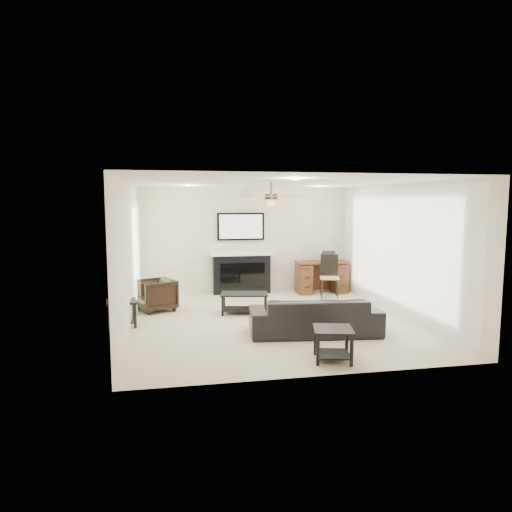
# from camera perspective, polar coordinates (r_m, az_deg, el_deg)

# --- Properties ---
(room_shell) EXTENTS (5.50, 5.54, 2.52)m
(room_shell) POSITION_cam_1_polar(r_m,az_deg,el_deg) (8.30, 3.18, 3.50)
(room_shell) COLOR beige
(room_shell) RESTS_ON ground
(sofa) EXTENTS (2.19, 1.06, 0.62)m
(sofa) POSITION_cam_1_polar(r_m,az_deg,el_deg) (7.58, 7.34, -7.40)
(sofa) COLOR black
(sofa) RESTS_ON ground
(armchair) EXTENTS (0.92, 0.91, 0.64)m
(armchair) POSITION_cam_1_polar(r_m,az_deg,el_deg) (9.31, -12.45, -4.78)
(armchair) COLOR black
(armchair) RESTS_ON ground
(coffee_table) EXTENTS (0.98, 0.66, 0.40)m
(coffee_table) POSITION_cam_1_polar(r_m,az_deg,el_deg) (8.91, -1.46, -5.92)
(coffee_table) COLOR black
(coffee_table) RESTS_ON ground
(end_table_near) EXTENTS (0.63, 0.63, 0.45)m
(end_table_near) POSITION_cam_1_polar(r_m,az_deg,el_deg) (6.42, 9.58, -10.83)
(end_table_near) COLOR black
(end_table_near) RESTS_ON ground
(end_table_left) EXTENTS (0.56, 0.56, 0.45)m
(end_table_left) POSITION_cam_1_polar(r_m,az_deg,el_deg) (8.34, -16.42, -6.90)
(end_table_left) COLOR black
(end_table_left) RESTS_ON ground
(fireplace_unit) EXTENTS (1.52, 0.34, 1.91)m
(fireplace_unit) POSITION_cam_1_polar(r_m,az_deg,el_deg) (10.74, -1.81, 0.34)
(fireplace_unit) COLOR black
(fireplace_unit) RESTS_ON ground
(desk) EXTENTS (1.22, 0.56, 0.76)m
(desk) POSITION_cam_1_polar(r_m,az_deg,el_deg) (10.98, 8.19, -2.62)
(desk) COLOR #3F230F
(desk) RESTS_ON ground
(desk_chair) EXTENTS (0.53, 0.54, 0.97)m
(desk_chair) POSITION_cam_1_polar(r_m,az_deg,el_deg) (10.45, 9.18, -2.53)
(desk_chair) COLOR black
(desk_chair) RESTS_ON ground
(laptop) EXTENTS (0.33, 0.24, 0.23)m
(laptop) POSITION_cam_1_polar(r_m,az_deg,el_deg) (10.96, 9.26, -0.04)
(laptop) COLOR black
(laptop) RESTS_ON desk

